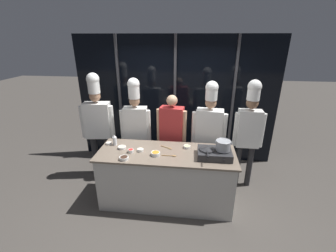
{
  "coord_description": "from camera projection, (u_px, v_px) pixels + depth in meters",
  "views": [
    {
      "loc": [
        0.39,
        -3.12,
        2.65
      ],
      "look_at": [
        0.0,
        0.25,
        1.29
      ],
      "focal_mm": 24.0,
      "sensor_mm": 36.0,
      "label": 1
    }
  ],
  "objects": [
    {
      "name": "ground_plane",
      "position": [
        166.0,
        200.0,
        3.9
      ],
      "size": [
        24.0,
        24.0,
        0.0
      ],
      "primitive_type": "plane",
      "color": "#47423D"
    },
    {
      "name": "window_wall_back",
      "position": [
        175.0,
        101.0,
        4.84
      ],
      "size": [
        4.26,
        0.09,
        2.7
      ],
      "color": "black",
      "rests_on": "ground_plane"
    },
    {
      "name": "demo_counter",
      "position": [
        166.0,
        177.0,
        3.73
      ],
      "size": [
        2.19,
        0.8,
        0.94
      ],
      "color": "beige",
      "rests_on": "ground_plane"
    },
    {
      "name": "portable_stove",
      "position": [
        214.0,
        153.0,
        3.4
      ],
      "size": [
        0.51,
        0.39,
        0.12
      ],
      "color": "#28282B",
      "rests_on": "demo_counter"
    },
    {
      "name": "frying_pan",
      "position": [
        207.0,
        148.0,
        3.38
      ],
      "size": [
        0.24,
        0.42,
        0.04
      ],
      "color": "#232326",
      "rests_on": "portable_stove"
    },
    {
      "name": "stock_pot",
      "position": [
        223.0,
        145.0,
        3.34
      ],
      "size": [
        0.25,
        0.22,
        0.15
      ],
      "color": "#93969B",
      "rests_on": "portable_stove"
    },
    {
      "name": "squeeze_bottle_clear",
      "position": [
        115.0,
        140.0,
        3.77
      ],
      "size": [
        0.07,
        0.07,
        0.18
      ],
      "color": "white",
      "rests_on": "demo_counter"
    },
    {
      "name": "prep_bowl_bell_pepper",
      "position": [
        131.0,
        151.0,
        3.54
      ],
      "size": [
        0.09,
        0.09,
        0.06
      ],
      "color": "white",
      "rests_on": "demo_counter"
    },
    {
      "name": "prep_bowl_onion",
      "position": [
        109.0,
        143.0,
        3.81
      ],
      "size": [
        0.1,
        0.1,
        0.04
      ],
      "color": "white",
      "rests_on": "demo_counter"
    },
    {
      "name": "prep_bowl_ginger",
      "position": [
        187.0,
        147.0,
        3.69
      ],
      "size": [
        0.11,
        0.11,
        0.04
      ],
      "color": "white",
      "rests_on": "demo_counter"
    },
    {
      "name": "prep_bowl_carrots",
      "position": [
        156.0,
        153.0,
        3.45
      ],
      "size": [
        0.14,
        0.14,
        0.06
      ],
      "color": "white",
      "rests_on": "demo_counter"
    },
    {
      "name": "prep_bowl_chicken",
      "position": [
        122.0,
        147.0,
        3.67
      ],
      "size": [
        0.13,
        0.13,
        0.04
      ],
      "color": "white",
      "rests_on": "demo_counter"
    },
    {
      "name": "prep_bowl_soy_glaze",
      "position": [
        124.0,
        158.0,
        3.34
      ],
      "size": [
        0.14,
        0.14,
        0.05
      ],
      "color": "white",
      "rests_on": "demo_counter"
    },
    {
      "name": "prep_bowl_noodles",
      "position": [
        140.0,
        150.0,
        3.58
      ],
      "size": [
        0.1,
        0.1,
        0.04
      ],
      "color": "white",
      "rests_on": "demo_counter"
    },
    {
      "name": "serving_spoon_slotted",
      "position": [
        172.0,
        156.0,
        3.44
      ],
      "size": [
        0.23,
        0.05,
        0.02
      ],
      "color": "olive",
      "rests_on": "demo_counter"
    },
    {
      "name": "serving_spoon_solid",
      "position": [
        168.0,
        148.0,
        3.68
      ],
      "size": [
        0.2,
        0.12,
        0.02
      ],
      "color": "olive",
      "rests_on": "demo_counter"
    },
    {
      "name": "chef_head",
      "position": [
        98.0,
        120.0,
        4.23
      ],
      "size": [
        0.62,
        0.31,
        2.06
      ],
      "rotation": [
        0.0,
        0.0,
        3.28
      ],
      "color": "#232326",
      "rests_on": "ground_plane"
    },
    {
      "name": "chef_sous",
      "position": [
        136.0,
        123.0,
        4.18
      ],
      "size": [
        0.56,
        0.27,
        1.98
      ],
      "rotation": [
        0.0,
        0.0,
        3.25
      ],
      "color": "#232326",
      "rests_on": "ground_plane"
    },
    {
      "name": "person_guest",
      "position": [
        172.0,
        131.0,
        4.12
      ],
      "size": [
        0.55,
        0.27,
        1.7
      ],
      "rotation": [
        0.0,
        0.0,
        3.01
      ],
      "color": "#2D3856",
      "rests_on": "ground_plane"
    },
    {
      "name": "chef_line",
      "position": [
        209.0,
        128.0,
        4.01
      ],
      "size": [
        0.61,
        0.3,
        1.96
      ],
      "rotation": [
        0.0,
        0.0,
        3.03
      ],
      "color": "#4C4C51",
      "rests_on": "ground_plane"
    },
    {
      "name": "chef_pastry",
      "position": [
        249.0,
        126.0,
        3.87
      ],
      "size": [
        0.52,
        0.22,
        2.01
      ],
      "rotation": [
        0.0,
        0.0,
        3.12
      ],
      "color": "#232326",
      "rests_on": "ground_plane"
    }
  ]
}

